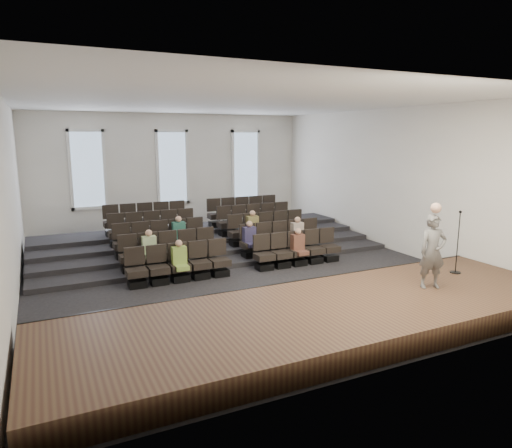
# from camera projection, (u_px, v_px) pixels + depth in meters

# --- Properties ---
(ground) EXTENTS (14.00, 14.00, 0.00)m
(ground) POSITION_uv_depth(u_px,v_px,m) (235.00, 267.00, 14.22)
(ground) COLOR black
(ground) RESTS_ON ground
(ceiling) EXTENTS (12.00, 14.00, 0.02)m
(ceiling) POSITION_uv_depth(u_px,v_px,m) (233.00, 102.00, 13.27)
(ceiling) COLOR white
(ceiling) RESTS_ON ground
(wall_back) EXTENTS (12.00, 0.04, 5.00)m
(wall_back) POSITION_uv_depth(u_px,v_px,m) (172.00, 172.00, 19.97)
(wall_back) COLOR white
(wall_back) RESTS_ON ground
(wall_front) EXTENTS (12.00, 0.04, 5.00)m
(wall_front) POSITION_uv_depth(u_px,v_px,m) (399.00, 230.00, 7.52)
(wall_front) COLOR white
(wall_front) RESTS_ON ground
(wall_left) EXTENTS (0.04, 14.00, 5.00)m
(wall_left) POSITION_uv_depth(u_px,v_px,m) (8.00, 199.00, 11.21)
(wall_left) COLOR white
(wall_left) RESTS_ON ground
(wall_right) EXTENTS (0.04, 14.00, 5.00)m
(wall_right) POSITION_uv_depth(u_px,v_px,m) (389.00, 180.00, 16.28)
(wall_right) COLOR white
(wall_right) RESTS_ON ground
(stage) EXTENTS (11.80, 3.60, 0.50)m
(stage) POSITION_uv_depth(u_px,v_px,m) (328.00, 317.00, 9.65)
(stage) COLOR #4D3621
(stage) RESTS_ON ground
(stage_lip) EXTENTS (11.80, 0.06, 0.52)m
(stage_lip) POSITION_uv_depth(u_px,v_px,m) (287.00, 292.00, 11.22)
(stage_lip) COLOR black
(stage_lip) RESTS_ON ground
(risers) EXTENTS (11.80, 4.80, 0.60)m
(risers) POSITION_uv_depth(u_px,v_px,m) (202.00, 241.00, 16.99)
(risers) COLOR black
(risers) RESTS_ON ground
(seating_rows) EXTENTS (6.80, 4.70, 1.67)m
(seating_rows) POSITION_uv_depth(u_px,v_px,m) (217.00, 237.00, 15.45)
(seating_rows) COLOR black
(seating_rows) RESTS_ON ground
(windows) EXTENTS (8.44, 0.10, 3.24)m
(windows) POSITION_uv_depth(u_px,v_px,m) (173.00, 167.00, 19.87)
(windows) COLOR white
(windows) RESTS_ON wall_back
(audience) EXTENTS (5.45, 2.64, 1.10)m
(audience) POSITION_uv_depth(u_px,v_px,m) (232.00, 238.00, 14.50)
(audience) COLOR #85A542
(audience) RESTS_ON seating_rows
(speaker) EXTENTS (0.74, 0.60, 1.75)m
(speaker) POSITION_uv_depth(u_px,v_px,m) (433.00, 251.00, 10.64)
(speaker) COLOR #5B5956
(speaker) RESTS_ON stage
(mic_stand) EXTENTS (0.28, 0.28, 1.66)m
(mic_stand) POSITION_uv_depth(u_px,v_px,m) (457.00, 255.00, 11.87)
(mic_stand) COLOR black
(mic_stand) RESTS_ON stage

